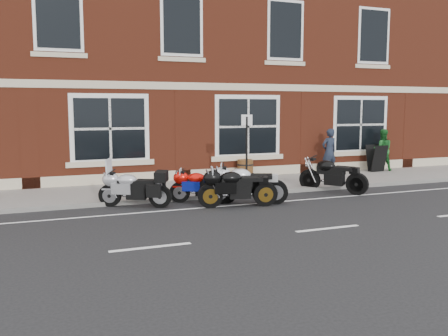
{
  "coord_description": "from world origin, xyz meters",
  "views": [
    {
      "loc": [
        -6.18,
        -12.16,
        2.67
      ],
      "look_at": [
        -0.62,
        1.6,
        0.86
      ],
      "focal_mm": 40.0,
      "sensor_mm": 36.0,
      "label": 1
    }
  ],
  "objects_px": {
    "parking_sign": "(247,147)",
    "moto_naked_black": "(332,174)",
    "pedestrian_left": "(329,151)",
    "barrel_planter": "(245,169)",
    "moto_touring_silver": "(133,187)",
    "pedestrian_right": "(382,150)",
    "moto_sport_red": "(202,185)",
    "moto_sport_black": "(236,186)",
    "a_board_sign": "(376,158)",
    "moto_sport_silver": "(246,183)"
  },
  "relations": [
    {
      "from": "parking_sign",
      "to": "moto_naked_black",
      "type": "bearing_deg",
      "value": 11.19
    },
    {
      "from": "pedestrian_left",
      "to": "barrel_planter",
      "type": "relative_size",
      "value": 2.62
    },
    {
      "from": "moto_touring_silver",
      "to": "parking_sign",
      "type": "xyz_separation_m",
      "value": [
        3.6,
        0.52,
        0.93
      ]
    },
    {
      "from": "pedestrian_right",
      "to": "barrel_planter",
      "type": "xyz_separation_m",
      "value": [
        -6.02,
        0.12,
        -0.51
      ]
    },
    {
      "from": "moto_sport_red",
      "to": "moto_sport_black",
      "type": "distance_m",
      "value": 1.13
    },
    {
      "from": "moto_sport_red",
      "to": "a_board_sign",
      "type": "height_order",
      "value": "a_board_sign"
    },
    {
      "from": "moto_touring_silver",
      "to": "pedestrian_right",
      "type": "bearing_deg",
      "value": -45.18
    },
    {
      "from": "moto_sport_red",
      "to": "pedestrian_right",
      "type": "distance_m",
      "value": 9.41
    },
    {
      "from": "moto_naked_black",
      "to": "moto_sport_silver",
      "type": "bearing_deg",
      "value": 158.21
    },
    {
      "from": "a_board_sign",
      "to": "pedestrian_right",
      "type": "bearing_deg",
      "value": 21.94
    },
    {
      "from": "moto_sport_red",
      "to": "pedestrian_left",
      "type": "xyz_separation_m",
      "value": [
        6.23,
        3.02,
        0.5
      ]
    },
    {
      "from": "moto_sport_silver",
      "to": "barrel_planter",
      "type": "distance_m",
      "value": 4.26
    },
    {
      "from": "a_board_sign",
      "to": "parking_sign",
      "type": "height_order",
      "value": "parking_sign"
    },
    {
      "from": "moto_sport_black",
      "to": "parking_sign",
      "type": "bearing_deg",
      "value": -20.8
    },
    {
      "from": "moto_naked_black",
      "to": "a_board_sign",
      "type": "xyz_separation_m",
      "value": [
        4.06,
        2.91,
        0.07
      ]
    },
    {
      "from": "moto_naked_black",
      "to": "pedestrian_left",
      "type": "distance_m",
      "value": 3.51
    },
    {
      "from": "a_board_sign",
      "to": "parking_sign",
      "type": "xyz_separation_m",
      "value": [
        -6.75,
        -2.33,
        0.81
      ]
    },
    {
      "from": "a_board_sign",
      "to": "barrel_planter",
      "type": "bearing_deg",
      "value": 175.73
    },
    {
      "from": "moto_sport_red",
      "to": "moto_sport_silver",
      "type": "height_order",
      "value": "moto_sport_silver"
    },
    {
      "from": "pedestrian_left",
      "to": "parking_sign",
      "type": "height_order",
      "value": "parking_sign"
    },
    {
      "from": "moto_sport_black",
      "to": "moto_naked_black",
      "type": "height_order",
      "value": "moto_naked_black"
    },
    {
      "from": "pedestrian_left",
      "to": "barrel_planter",
      "type": "distance_m",
      "value": 3.45
    },
    {
      "from": "moto_sport_black",
      "to": "pedestrian_right",
      "type": "xyz_separation_m",
      "value": [
        8.2,
        4.07,
        0.4
      ]
    },
    {
      "from": "pedestrian_right",
      "to": "moto_sport_black",
      "type": "bearing_deg",
      "value": 53.32
    },
    {
      "from": "moto_sport_silver",
      "to": "pedestrian_right",
      "type": "relative_size",
      "value": 1.24
    },
    {
      "from": "moto_sport_red",
      "to": "barrel_planter",
      "type": "bearing_deg",
      "value": -13.72
    },
    {
      "from": "moto_touring_silver",
      "to": "moto_sport_silver",
      "type": "xyz_separation_m",
      "value": [
        3.01,
        -0.73,
        0.04
      ]
    },
    {
      "from": "pedestrian_right",
      "to": "pedestrian_left",
      "type": "bearing_deg",
      "value": 29.97
    },
    {
      "from": "pedestrian_right",
      "to": "moto_sport_red",
      "type": "bearing_deg",
      "value": 46.53
    },
    {
      "from": "moto_sport_silver",
      "to": "moto_naked_black",
      "type": "distance_m",
      "value": 3.34
    },
    {
      "from": "a_board_sign",
      "to": "moto_touring_silver",
      "type": "bearing_deg",
      "value": -165.79
    },
    {
      "from": "moto_sport_silver",
      "to": "moto_naked_black",
      "type": "xyz_separation_m",
      "value": [
        3.28,
        0.67,
        0.01
      ]
    },
    {
      "from": "moto_naked_black",
      "to": "moto_touring_silver",
      "type": "bearing_deg",
      "value": 146.04
    },
    {
      "from": "moto_naked_black",
      "to": "pedestrian_left",
      "type": "relative_size",
      "value": 1.13
    },
    {
      "from": "moto_sport_red",
      "to": "parking_sign",
      "type": "bearing_deg",
      "value": -41.89
    },
    {
      "from": "barrel_planter",
      "to": "pedestrian_left",
      "type": "bearing_deg",
      "value": -4.38
    },
    {
      "from": "moto_sport_red",
      "to": "a_board_sign",
      "type": "relative_size",
      "value": 1.63
    },
    {
      "from": "moto_sport_black",
      "to": "moto_sport_red",
      "type": "bearing_deg",
      "value": 48.02
    },
    {
      "from": "moto_sport_red",
      "to": "pedestrian_left",
      "type": "height_order",
      "value": "pedestrian_left"
    },
    {
      "from": "pedestrian_left",
      "to": "a_board_sign",
      "type": "height_order",
      "value": "pedestrian_left"
    },
    {
      "from": "barrel_planter",
      "to": "parking_sign",
      "type": "height_order",
      "value": "parking_sign"
    },
    {
      "from": "moto_naked_black",
      "to": "moto_sport_black",
      "type": "bearing_deg",
      "value": 161.37
    },
    {
      "from": "barrel_planter",
      "to": "moto_touring_silver",
      "type": "bearing_deg",
      "value": -146.42
    },
    {
      "from": "pedestrian_left",
      "to": "parking_sign",
      "type": "distance_m",
      "value": 5.15
    },
    {
      "from": "pedestrian_right",
      "to": "parking_sign",
      "type": "xyz_separation_m",
      "value": [
        -7.18,
        -2.51,
        0.51
      ]
    },
    {
      "from": "parking_sign",
      "to": "moto_sport_red",
      "type": "bearing_deg",
      "value": -135.63
    },
    {
      "from": "a_board_sign",
      "to": "barrel_planter",
      "type": "height_order",
      "value": "a_board_sign"
    },
    {
      "from": "moto_sport_black",
      "to": "a_board_sign",
      "type": "relative_size",
      "value": 2.01
    },
    {
      "from": "moto_sport_black",
      "to": "a_board_sign",
      "type": "xyz_separation_m",
      "value": [
        7.78,
        3.89,
        0.09
      ]
    },
    {
      "from": "moto_sport_black",
      "to": "moto_sport_silver",
      "type": "relative_size",
      "value": 1.03
    }
  ]
}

